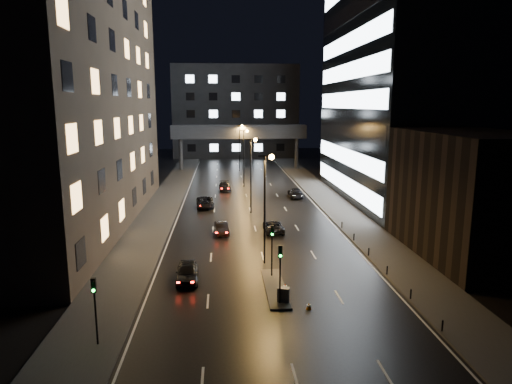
% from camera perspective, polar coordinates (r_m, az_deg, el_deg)
% --- Properties ---
extents(ground, '(160.00, 160.00, 0.00)m').
position_cam_1_polar(ground, '(73.70, -1.22, -0.44)').
color(ground, black).
rests_on(ground, ground).
extents(sidewalk_left, '(5.00, 110.00, 0.15)m').
position_cam_1_polar(sidewalk_left, '(69.25, -11.38, -1.34)').
color(sidewalk_left, '#383533').
rests_on(sidewalk_left, ground).
extents(sidewalk_right, '(5.00, 110.00, 0.15)m').
position_cam_1_polar(sidewalk_right, '(70.59, 9.18, -1.03)').
color(sidewalk_right, '#383533').
rests_on(sidewalk_right, ground).
extents(building_left, '(15.00, 48.00, 40.00)m').
position_cam_1_polar(building_left, '(59.46, -23.46, 15.34)').
color(building_left, '#2D2319').
rests_on(building_left, ground).
extents(building_right_low, '(10.00, 18.00, 12.00)m').
position_cam_1_polar(building_right_low, '(48.28, 25.33, -0.31)').
color(building_right_low, black).
rests_on(building_right_low, ground).
extents(building_right_glass, '(20.00, 36.00, 45.00)m').
position_cam_1_polar(building_right_glass, '(74.41, 19.37, 16.48)').
color(building_right_glass, black).
rests_on(building_right_glass, ground).
extents(building_far, '(34.00, 14.00, 25.00)m').
position_cam_1_polar(building_far, '(130.23, -2.61, 10.02)').
color(building_far, '#333335').
rests_on(building_far, ground).
extents(skybridge, '(30.00, 3.00, 10.00)m').
position_cam_1_polar(skybridge, '(102.42, -2.13, 7.45)').
color(skybridge, '#333335').
rests_on(skybridge, ground).
extents(median_island, '(1.60, 8.00, 0.15)m').
position_cam_1_polar(median_island, '(37.31, 2.40, -11.87)').
color(median_island, '#383533').
rests_on(median_island, ground).
extents(traffic_signal_near, '(0.28, 0.34, 4.40)m').
position_cam_1_polar(traffic_signal_near, '(38.61, 2.01, -6.30)').
color(traffic_signal_near, black).
rests_on(traffic_signal_near, median_island).
extents(traffic_signal_far, '(0.28, 0.34, 4.40)m').
position_cam_1_polar(traffic_signal_far, '(33.43, 3.04, -9.08)').
color(traffic_signal_far, black).
rests_on(traffic_signal_far, median_island).
extents(traffic_signal_corner, '(0.28, 0.34, 4.40)m').
position_cam_1_polar(traffic_signal_corner, '(29.63, -19.51, -12.74)').
color(traffic_signal_corner, black).
rests_on(traffic_signal_corner, ground).
extents(bollard_row, '(0.12, 25.12, 0.90)m').
position_cam_1_polar(bollard_row, '(43.44, 14.92, -8.36)').
color(bollard_row, black).
rests_on(bollard_row, ground).
extents(streetlight_near, '(1.45, 0.50, 10.15)m').
position_cam_1_polar(streetlight_near, '(41.14, 1.32, -0.32)').
color(streetlight_near, black).
rests_on(streetlight_near, ground).
extents(streetlight_mid_a, '(1.45, 0.50, 10.15)m').
position_cam_1_polar(streetlight_mid_a, '(60.82, -0.49, 3.34)').
color(streetlight_mid_a, black).
rests_on(streetlight_mid_a, ground).
extents(streetlight_mid_b, '(1.45, 0.50, 10.15)m').
position_cam_1_polar(streetlight_mid_b, '(80.66, -1.42, 5.21)').
color(streetlight_mid_b, black).
rests_on(streetlight_mid_b, ground).
extents(streetlight_far, '(1.45, 0.50, 10.15)m').
position_cam_1_polar(streetlight_far, '(100.56, -1.99, 6.34)').
color(streetlight_far, black).
rests_on(streetlight_far, ground).
extents(car_away_a, '(2.01, 4.60, 1.54)m').
position_cam_1_polar(car_away_a, '(38.95, -8.59, -9.88)').
color(car_away_a, black).
rests_on(car_away_a, ground).
extents(car_away_b, '(1.78, 4.05, 1.30)m').
position_cam_1_polar(car_away_b, '(52.18, -4.32, -4.53)').
color(car_away_b, black).
rests_on(car_away_b, ground).
extents(car_away_c, '(2.80, 5.39, 1.45)m').
position_cam_1_polar(car_away_c, '(65.53, -6.37, -1.30)').
color(car_away_c, black).
rests_on(car_away_c, ground).
extents(car_away_d, '(2.19, 4.84, 1.37)m').
position_cam_1_polar(car_away_d, '(78.09, -3.91, 0.69)').
color(car_away_d, black).
rests_on(car_away_d, ground).
extents(car_toward_a, '(2.24, 4.63, 1.27)m').
position_cam_1_polar(car_toward_a, '(52.87, 2.20, -4.31)').
color(car_toward_a, black).
rests_on(car_toward_a, ground).
extents(car_toward_b, '(2.03, 4.99, 1.45)m').
position_cam_1_polar(car_toward_b, '(72.53, 4.97, -0.09)').
color(car_toward_b, black).
rests_on(car_toward_b, ground).
extents(utility_cabinet, '(1.00, 0.78, 1.06)m').
position_cam_1_polar(utility_cabinet, '(34.62, 3.45, -12.66)').
color(utility_cabinet, '#4A4A4D').
rests_on(utility_cabinet, median_island).
extents(cone_a, '(0.43, 0.43, 0.54)m').
position_cam_1_polar(cone_a, '(37.01, 3.67, -11.74)').
color(cone_a, '#EE370C').
rests_on(cone_a, ground).
extents(cone_b, '(0.45, 0.45, 0.48)m').
position_cam_1_polar(cone_b, '(34.02, 6.62, -13.98)').
color(cone_b, orange).
rests_on(cone_b, ground).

